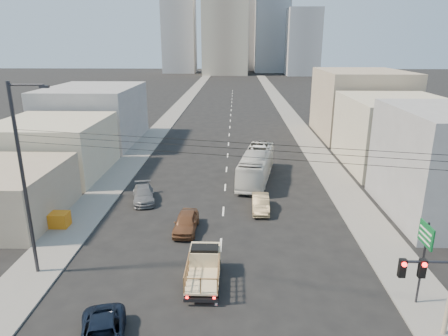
# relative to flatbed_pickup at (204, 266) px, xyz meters

# --- Properties ---
(ground) EXTENTS (420.00, 420.00, 0.00)m
(ground) POSITION_rel_flatbed_pickup_xyz_m (0.85, -3.35, -1.09)
(ground) COLOR black
(ground) RESTS_ON ground
(sidewalk_left) EXTENTS (3.50, 180.00, 0.12)m
(sidewalk_left) POSITION_rel_flatbed_pickup_xyz_m (-10.90, 66.65, -1.03)
(sidewalk_left) COLOR slate
(sidewalk_left) RESTS_ON ground
(sidewalk_right) EXTENTS (3.50, 180.00, 0.12)m
(sidewalk_right) POSITION_rel_flatbed_pickup_xyz_m (12.60, 66.65, -1.03)
(sidewalk_right) COLOR slate
(sidewalk_right) RESTS_ON ground
(lane_dashes) EXTENTS (0.15, 104.00, 0.01)m
(lane_dashes) POSITION_rel_flatbed_pickup_xyz_m (0.85, 49.65, -1.09)
(lane_dashes) COLOR silver
(lane_dashes) RESTS_ON ground
(flatbed_pickup) EXTENTS (1.95, 4.41, 1.90)m
(flatbed_pickup) POSITION_rel_flatbed_pickup_xyz_m (0.00, 0.00, 0.00)
(flatbed_pickup) COLOR beige
(flatbed_pickup) RESTS_ON ground
(city_bus) EXTENTS (4.57, 11.53, 3.13)m
(city_bus) POSITION_rel_flatbed_pickup_xyz_m (4.08, 19.26, 0.47)
(city_bus) COLOR silver
(city_bus) RESTS_ON ground
(sedan_brown) EXTENTS (1.84, 4.29, 1.44)m
(sedan_brown) POSITION_rel_flatbed_pickup_xyz_m (-1.92, 6.86, -0.37)
(sedan_brown) COLOR brown
(sedan_brown) RESTS_ON ground
(sedan_tan) EXTENTS (1.51, 4.13, 1.35)m
(sedan_tan) POSITION_rel_flatbed_pickup_xyz_m (4.08, 10.92, -0.42)
(sedan_tan) COLOR #978058
(sedan_tan) RESTS_ON ground
(sedan_grey) EXTENTS (2.89, 4.87, 1.32)m
(sedan_grey) POSITION_rel_flatbed_pickup_xyz_m (-6.58, 12.81, -0.43)
(sedan_grey) COLOR slate
(sedan_grey) RESTS_ON ground
(traffic_signal) EXTENTS (3.23, 0.35, 6.00)m
(traffic_signal) POSITION_rel_flatbed_pickup_xyz_m (10.62, -6.86, 2.98)
(traffic_signal) COLOR #2D2D33
(traffic_signal) RESTS_ON ground
(green_sign) EXTENTS (0.18, 1.60, 5.00)m
(green_sign) POSITION_rel_flatbed_pickup_xyz_m (12.01, -1.85, 2.65)
(green_sign) COLOR #2D2D33
(green_sign) RESTS_ON ground
(streetlamp_left) EXTENTS (2.36, 0.25, 12.00)m
(streetlamp_left) POSITION_rel_flatbed_pickup_xyz_m (-10.55, 0.65, 5.34)
(streetlamp_left) COLOR #2D2D33
(streetlamp_left) RESTS_ON ground
(overhead_wires) EXTENTS (23.01, 5.02, 0.72)m
(overhead_wires) POSITION_rel_flatbed_pickup_xyz_m (0.85, -1.85, 7.87)
(overhead_wires) COLOR black
(overhead_wires) RESTS_ON ground
(crate_stack) EXTENTS (1.80, 1.20, 1.14)m
(crate_stack) POSITION_rel_flatbed_pickup_xyz_m (-12.15, 7.10, -0.40)
(crate_stack) COLOR orange
(crate_stack) RESTS_ON sidewalk_left
(bldg_right_mid) EXTENTS (11.00, 14.00, 8.00)m
(bldg_right_mid) POSITION_rel_flatbed_pickup_xyz_m (20.35, 24.65, 2.91)
(bldg_right_mid) COLOR #B6AC93
(bldg_right_mid) RESTS_ON ground
(bldg_right_far) EXTENTS (12.00, 16.00, 10.00)m
(bldg_right_far) POSITION_rel_flatbed_pickup_xyz_m (20.85, 40.65, 3.91)
(bldg_right_far) COLOR gray
(bldg_right_far) RESTS_ON ground
(bldg_left_near) EXTENTS (9.00, 10.00, 4.40)m
(bldg_left_near) POSITION_rel_flatbed_pickup_xyz_m (-17.15, 8.65, 1.11)
(bldg_left_near) COLOR gray
(bldg_left_near) RESTS_ON ground
(bldg_left_mid) EXTENTS (11.00, 12.00, 6.00)m
(bldg_left_mid) POSITION_rel_flatbed_pickup_xyz_m (-18.15, 20.65, 1.91)
(bldg_left_mid) COLOR #B6AC93
(bldg_left_mid) RESTS_ON ground
(bldg_left_far) EXTENTS (12.00, 16.00, 8.00)m
(bldg_left_far) POSITION_rel_flatbed_pickup_xyz_m (-18.65, 35.65, 2.91)
(bldg_left_far) COLOR gray
(bldg_left_far) RESTS_ON ground
(high_rise_tower) EXTENTS (20.00, 20.00, 60.00)m
(high_rise_tower) POSITION_rel_flatbed_pickup_xyz_m (-3.15, 166.65, 28.91)
(high_rise_tower) COLOR tan
(high_rise_tower) RESTS_ON ground
(midrise_ne) EXTENTS (16.00, 16.00, 40.00)m
(midrise_ne) POSITION_rel_flatbed_pickup_xyz_m (18.85, 181.65, 18.91)
(midrise_ne) COLOR #92959A
(midrise_ne) RESTS_ON ground
(midrise_nw) EXTENTS (15.00, 15.00, 34.00)m
(midrise_nw) POSITION_rel_flatbed_pickup_xyz_m (-25.15, 176.65, 15.91)
(midrise_nw) COLOR #92959A
(midrise_nw) RESTS_ON ground
(midrise_back) EXTENTS (18.00, 18.00, 44.00)m
(midrise_back) POSITION_rel_flatbed_pickup_xyz_m (6.85, 196.65, 20.91)
(midrise_back) COLOR gray
(midrise_back) RESTS_ON ground
(midrise_east) EXTENTS (14.00, 14.00, 28.00)m
(midrise_east) POSITION_rel_flatbed_pickup_xyz_m (30.85, 161.65, 12.91)
(midrise_east) COLOR #92959A
(midrise_east) RESTS_ON ground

